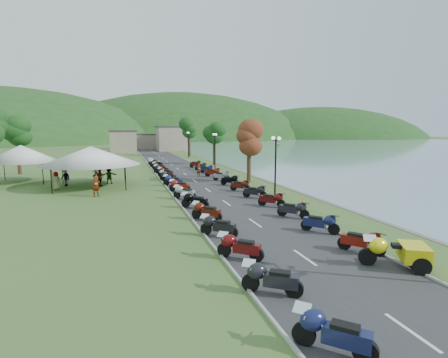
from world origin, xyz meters
TOP-DOWN VIEW (x-y plane):
  - ground at (0.00, 0.00)m, footprint 400.00×400.00m
  - road at (0.00, 40.00)m, footprint 7.00×120.00m
  - hills_backdrop at (0.00, 200.00)m, footprint 360.00×120.00m
  - far_building at (-2.00, 85.00)m, footprint 18.00×16.00m
  - yellow_trike at (3.00, 2.00)m, footprint 3.23×2.82m
  - moto_row_left at (-2.73, 20.07)m, footprint 2.60×53.80m
  - moto_row_right at (2.78, 22.21)m, footprint 2.60×39.12m
  - vendor_tent_main at (-10.49, 27.12)m, footprint 6.27×6.27m
  - vendor_tent_side at (-17.81, 32.27)m, footprint 4.80×4.80m
  - tree_lakeside at (5.37, 25.42)m, footprint 2.58×2.58m
  - pedestrian_a at (-9.81, 21.70)m, footprint 0.86×0.79m
  - pedestrian_b at (-10.47, 32.61)m, footprint 0.83×0.49m
  - pedestrian_c at (-13.12, 28.43)m, footprint 1.21×1.21m
  - traffic_cone_near at (-2.53, 8.03)m, footprint 0.34×0.34m

SIDE VIEW (x-z plane):
  - ground at x=0.00m, z-range 0.00..0.00m
  - hills_backdrop at x=0.00m, z-range -38.00..38.00m
  - pedestrian_a at x=-9.81m, z-range -0.96..0.96m
  - pedestrian_b at x=-10.47m, z-range -0.82..0.82m
  - pedestrian_c at x=-13.12m, z-range -0.94..0.94m
  - road at x=0.00m, z-range 0.00..0.02m
  - traffic_cone_near at x=-2.53m, z-range 0.00..0.54m
  - moto_row_left at x=-2.73m, z-range 0.00..1.10m
  - moto_row_right at x=2.78m, z-range 0.00..1.10m
  - yellow_trike at x=3.00m, z-range 0.00..1.26m
  - vendor_tent_main at x=-10.49m, z-range 0.00..4.00m
  - vendor_tent_side at x=-17.81m, z-range 0.00..4.00m
  - far_building at x=-2.00m, z-range 0.00..5.00m
  - tree_lakeside at x=5.37m, z-range 0.00..7.18m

